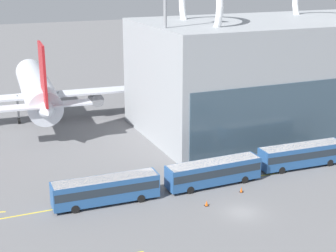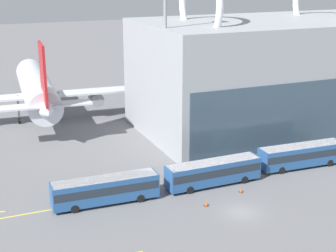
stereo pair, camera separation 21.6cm
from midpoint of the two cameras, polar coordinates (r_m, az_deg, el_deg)
The scene contains 11 objects.
ground_plane at distance 61.59m, azimuth 8.24°, elevation -9.47°, with size 440.00×440.00×0.00m, color slate.
airliner_at_gate_far at distance 97.60m, azimuth -14.23°, elevation 3.99°, with size 38.29×38.27×16.29m.
airliner_parked_remote at distance 125.63m, azimuth 7.24°, elevation 6.67°, with size 41.26×39.51×12.97m.
shuttle_bus_0 at distance 62.85m, azimuth -6.86°, elevation -6.90°, with size 13.05×3.17×3.26m.
shuttle_bus_1 at distance 67.72m, azimuth 5.14°, elevation -5.01°, with size 13.02×2.99×3.26m.
shuttle_bus_2 at distance 75.79m, azimuth 14.68°, elevation -3.05°, with size 13.07×3.25×3.26m.
floodlight_mast at distance 76.98m, azimuth -0.23°, elevation 10.62°, with size 2.06×2.06×30.91m.
lane_stripe_2 at distance 71.84m, azimuth 10.01°, elevation -5.52°, with size 9.05×0.25×0.01m, color yellow.
lane_stripe_3 at distance 62.72m, azimuth -16.25°, elevation -9.51°, with size 10.34×0.25×0.01m, color yellow.
traffic_cone_0 at distance 62.58m, azimuth 4.36°, elevation -8.53°, with size 0.51×0.51×0.69m.
traffic_cone_1 at distance 66.58m, azimuth 8.19°, elevation -7.01°, with size 0.46×0.46×0.69m.
Camera 2 is at (-28.95, -46.80, 27.63)m, focal length 55.00 mm.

